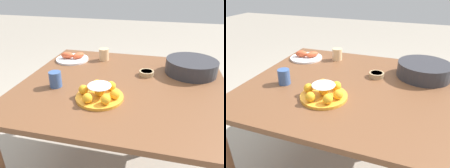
{
  "view_description": "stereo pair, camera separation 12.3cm",
  "coord_description": "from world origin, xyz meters",
  "views": [
    {
      "loc": [
        0.21,
        -1.18,
        1.31
      ],
      "look_at": [
        -0.04,
        -0.11,
        0.76
      ],
      "focal_mm": 35.0,
      "sensor_mm": 36.0,
      "label": 1
    },
    {
      "loc": [
        0.33,
        -1.14,
        1.31
      ],
      "look_at": [
        -0.04,
        -0.11,
        0.76
      ],
      "focal_mm": 35.0,
      "sensor_mm": 36.0,
      "label": 2
    }
  ],
  "objects": [
    {
      "name": "dining_table",
      "position": [
        0.0,
        0.0,
        0.63
      ],
      "size": [
        1.23,
        1.1,
        0.72
      ],
      "color": "brown",
      "rests_on": "ground_plane"
    },
    {
      "name": "cup_near",
      "position": [
        -0.38,
        -0.13,
        0.76
      ],
      "size": [
        0.07,
        0.07,
        0.09
      ],
      "color": "#38568E",
      "rests_on": "dining_table"
    },
    {
      "name": "serving_bowl",
      "position": [
        0.41,
        0.25,
        0.77
      ],
      "size": [
        0.33,
        0.33,
        0.1
      ],
      "color": "#2D2D33",
      "rests_on": "dining_table"
    },
    {
      "name": "cake_plate",
      "position": [
        -0.08,
        -0.21,
        0.75
      ],
      "size": [
        0.26,
        0.26,
        0.09
      ],
      "color": "gold",
      "rests_on": "dining_table"
    },
    {
      "name": "sauce_bowl",
      "position": [
        0.13,
        0.15,
        0.73
      ],
      "size": [
        0.1,
        0.1,
        0.03
      ],
      "color": "tan",
      "rests_on": "dining_table"
    },
    {
      "name": "ground_plane",
      "position": [
        0.0,
        0.0,
        0.0
      ],
      "size": [
        12.0,
        12.0,
        0.0
      ],
      "primitive_type": "plane",
      "color": "#9E9384"
    },
    {
      "name": "seafood_platter",
      "position": [
        -0.46,
        0.31,
        0.73
      ],
      "size": [
        0.25,
        0.25,
        0.06
      ],
      "color": "silver",
      "rests_on": "dining_table"
    },
    {
      "name": "cup_far",
      "position": [
        -0.22,
        0.37,
        0.76
      ],
      "size": [
        0.07,
        0.07,
        0.09
      ],
      "color": "#DBB27F",
      "rests_on": "dining_table"
    }
  ]
}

